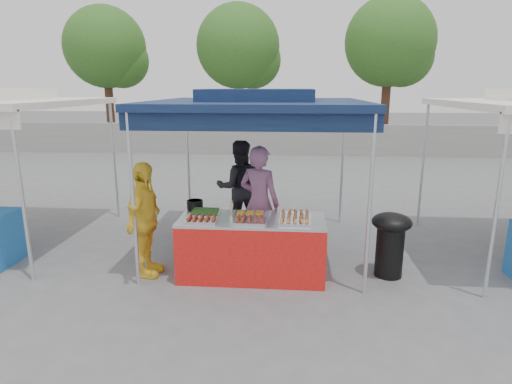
# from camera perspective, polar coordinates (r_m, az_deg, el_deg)

# --- Properties ---
(ground_plane) EXTENTS (80.00, 80.00, 0.00)m
(ground_plane) POSITION_cam_1_polar(r_m,az_deg,el_deg) (6.26, -0.46, -10.70)
(ground_plane) COLOR slate
(back_wall) EXTENTS (40.00, 0.25, 1.20)m
(back_wall) POSITION_cam_1_polar(r_m,az_deg,el_deg) (16.80, 2.97, 7.01)
(back_wall) COLOR gray
(back_wall) RESTS_ON ground_plane
(main_canopy) EXTENTS (3.20, 3.20, 2.57)m
(main_canopy) POSITION_cam_1_polar(r_m,az_deg,el_deg) (6.66, 0.27, 11.86)
(main_canopy) COLOR silver
(main_canopy) RESTS_ON ground_plane
(tree_0) EXTENTS (3.56, 3.51, 6.04)m
(tree_0) POSITION_cam_1_polar(r_m,az_deg,el_deg) (20.79, -18.99, 17.36)
(tree_0) COLOR #482A1B
(tree_0) RESTS_ON ground_plane
(tree_1) EXTENTS (3.54, 3.48, 5.98)m
(tree_1) POSITION_cam_1_polar(r_m,az_deg,el_deg) (18.95, -1.92, 18.37)
(tree_1) COLOR #482A1B
(tree_1) RESTS_ON ground_plane
(tree_2) EXTENTS (3.62, 3.58, 6.15)m
(tree_2) POSITION_cam_1_polar(r_m,az_deg,el_deg) (18.99, 17.78, 18.08)
(tree_2) COLOR #482A1B
(tree_2) RESTS_ON ground_plane
(vendor_table) EXTENTS (2.00, 0.80, 0.85)m
(vendor_table) POSITION_cam_1_polar(r_m,az_deg,el_deg) (6.00, -0.56, -7.41)
(vendor_table) COLOR red
(vendor_table) RESTS_ON ground_plane
(food_tray_fl) EXTENTS (0.42, 0.30, 0.07)m
(food_tray_fl) POSITION_cam_1_polar(r_m,az_deg,el_deg) (5.72, -7.27, -3.73)
(food_tray_fl) COLOR silver
(food_tray_fl) RESTS_ON vendor_table
(food_tray_fm) EXTENTS (0.42, 0.30, 0.07)m
(food_tray_fm) POSITION_cam_1_polar(r_m,az_deg,el_deg) (5.63, -0.85, -3.93)
(food_tray_fm) COLOR silver
(food_tray_fm) RESTS_ON vendor_table
(food_tray_fr) EXTENTS (0.42, 0.30, 0.07)m
(food_tray_fr) POSITION_cam_1_polar(r_m,az_deg,el_deg) (5.62, 5.18, -4.02)
(food_tray_fr) COLOR silver
(food_tray_fr) RESTS_ON vendor_table
(food_tray_bl) EXTENTS (0.42, 0.30, 0.07)m
(food_tray_bl) POSITION_cam_1_polar(r_m,az_deg,el_deg) (6.05, -6.75, -2.73)
(food_tray_bl) COLOR silver
(food_tray_bl) RESTS_ON vendor_table
(food_tray_bm) EXTENTS (0.42, 0.30, 0.07)m
(food_tray_bm) POSITION_cam_1_polar(r_m,az_deg,el_deg) (5.93, -0.80, -2.98)
(food_tray_bm) COLOR silver
(food_tray_bm) RESTS_ON vendor_table
(food_tray_br) EXTENTS (0.42, 0.30, 0.07)m
(food_tray_br) POSITION_cam_1_polar(r_m,az_deg,el_deg) (5.90, 5.27, -3.14)
(food_tray_br) COLOR silver
(food_tray_br) RESTS_ON vendor_table
(cooking_pot) EXTENTS (0.23, 0.23, 0.14)m
(cooking_pot) POSITION_cam_1_polar(r_m,az_deg,el_deg) (6.34, -8.14, -1.70)
(cooking_pot) COLOR black
(cooking_pot) RESTS_ON vendor_table
(skewer_cup) EXTENTS (0.07, 0.07, 0.09)m
(skewer_cup) POSITION_cam_1_polar(r_m,az_deg,el_deg) (5.75, -3.31, -3.43)
(skewer_cup) COLOR silver
(skewer_cup) RESTS_ON vendor_table
(wok_burner) EXTENTS (0.55, 0.55, 0.92)m
(wok_burner) POSITION_cam_1_polar(r_m,az_deg,el_deg) (6.26, 17.49, -6.00)
(wok_burner) COLOR black
(wok_burner) RESTS_ON ground_plane
(crate_left) EXTENTS (0.48, 0.34, 0.29)m
(crate_left) POSITION_cam_1_polar(r_m,az_deg,el_deg) (6.78, -4.52, -7.45)
(crate_left) COLOR #1641B5
(crate_left) RESTS_ON ground_plane
(crate_right) EXTENTS (0.48, 0.34, 0.29)m
(crate_right) POSITION_cam_1_polar(r_m,az_deg,el_deg) (6.62, 2.15, -7.96)
(crate_right) COLOR #1641B5
(crate_right) RESTS_ON ground_plane
(crate_stacked) EXTENTS (0.45, 0.32, 0.27)m
(crate_stacked) POSITION_cam_1_polar(r_m,az_deg,el_deg) (6.52, 2.17, -5.66)
(crate_stacked) COLOR #1641B5
(crate_stacked) RESTS_ON crate_right
(vendor_woman) EXTENTS (0.76, 0.64, 1.76)m
(vendor_woman) POSITION_cam_1_polar(r_m,az_deg,el_deg) (6.50, 0.44, -1.49)
(vendor_woman) COLOR #99618F
(vendor_woman) RESTS_ON ground_plane
(helper_man) EXTENTS (0.95, 0.81, 1.69)m
(helper_man) POSITION_cam_1_polar(r_m,az_deg,el_deg) (7.69, -2.26, 0.65)
(helper_man) COLOR black
(helper_man) RESTS_ON ground_plane
(customer_person) EXTENTS (0.46, 0.98, 1.63)m
(customer_person) POSITION_cam_1_polar(r_m,az_deg,el_deg) (6.11, -14.63, -3.64)
(customer_person) COLOR yellow
(customer_person) RESTS_ON ground_plane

